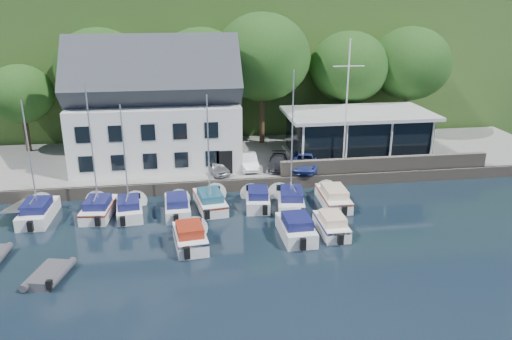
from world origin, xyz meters
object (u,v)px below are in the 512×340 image
object	(u,v)px
boat_r1_2	(125,160)
car_silver	(216,166)
boat_r2_3	(296,226)
boat_r2_4	(331,223)
flagpole	(346,106)
boat_r1_6	(292,147)
car_dgrey	(278,162)
boat_r1_0	(30,159)
boat_r1_4	(209,154)
dinghy_1	(49,273)
car_white	(248,161)
club_pavilion	(357,134)
boat_r1_1	(93,159)
boat_r1_5	(258,197)
harbor_building	(156,114)
car_blue	(305,161)
boat_r1_7	(333,195)
boat_r2_2	(190,235)
boat_r1_3	(177,204)

from	to	relation	value
boat_r1_2	car_silver	bearing A→B (deg)	32.39
boat_r2_3	boat_r2_4	world-z (taller)	boat_r2_3
flagpole	boat_r1_6	size ratio (longest dim) A/B	1.16
car_dgrey	flagpole	bearing A→B (deg)	5.22
boat_r1_0	boat_r1_4	bearing A→B (deg)	3.41
boat_r1_0	boat_r1_2	xyz separation A→B (m)	(6.30, -0.19, -0.31)
car_silver	dinghy_1	size ratio (longest dim) A/B	1.10
car_white	boat_r1_6	world-z (taller)	boat_r1_6
club_pavilion	dinghy_1	distance (m)	28.97
boat_r1_1	boat_r1_5	size ratio (longest dim) A/B	1.57
harbor_building	boat_r1_1	distance (m)	9.73
boat_r2_4	car_blue	bearing A→B (deg)	86.36
boat_r1_2	boat_r2_3	size ratio (longest dim) A/B	1.46
boat_r1_0	boat_r1_5	world-z (taller)	boat_r1_0
harbor_building	boat_r1_7	bearing A→B (deg)	-34.75
boat_r1_5	boat_r2_3	size ratio (longest dim) A/B	0.96
boat_r1_6	club_pavilion	bearing A→B (deg)	57.42
boat_r1_4	dinghy_1	size ratio (longest dim) A/B	2.73
car_dgrey	boat_r1_1	xyz separation A→B (m)	(-14.13, -5.52, 2.75)
car_blue	boat_r1_0	xyz separation A→B (m)	(-20.53, -5.16, 2.76)
boat_r1_2	boat_r1_5	size ratio (longest dim) A/B	1.52
car_blue	dinghy_1	distance (m)	22.49
car_white	boat_r1_0	distance (m)	17.15
club_pavilion	car_white	xyz separation A→B (m)	(-10.36, -2.28, -1.42)
boat_r1_6	dinghy_1	size ratio (longest dim) A/B	3.03
boat_r1_6	boat_r1_7	size ratio (longest dim) A/B	1.43
harbor_building	boat_r2_2	size ratio (longest dim) A/B	2.75
boat_r1_0	dinghy_1	world-z (taller)	boat_r1_0
boat_r1_2	boat_r2_3	distance (m)	12.72
car_dgrey	boat_r1_0	bearing A→B (deg)	-149.68
car_dgrey	boat_r2_4	size ratio (longest dim) A/B	0.71
boat_r1_3	club_pavilion	bearing A→B (deg)	25.91
harbor_building	boat_r1_2	xyz separation A→B (m)	(-1.85, -9.02, -1.18)
flagpole	dinghy_1	bearing A→B (deg)	-148.05
boat_r1_2	boat_r2_2	size ratio (longest dim) A/B	1.59
harbor_building	car_dgrey	bearing A→B (deg)	-17.93
boat_r1_4	dinghy_1	bearing A→B (deg)	-145.90
harbor_building	boat_r1_0	distance (m)	12.04
boat_r1_1	car_blue	bearing A→B (deg)	23.75
car_blue	boat_r1_7	distance (m)	5.71
boat_r1_0	boat_r1_6	bearing A→B (deg)	0.37
car_blue	boat_r2_2	xyz separation A→B (m)	(-10.00, -10.76, -0.93)
boat_r1_2	boat_r1_3	world-z (taller)	boat_r1_2
boat_r1_1	boat_r1_6	distance (m)	13.98
car_white	boat_r1_2	world-z (taller)	boat_r1_2
flagpole	car_blue	bearing A→B (deg)	172.89
boat_r1_2	boat_r1_4	xyz separation A→B (m)	(5.84, 0.46, 0.07)
club_pavilion	boat_r1_1	bearing A→B (deg)	-159.35
car_dgrey	boat_r2_3	bearing A→B (deg)	-80.97
boat_r1_4	boat_r1_6	world-z (taller)	boat_r1_6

